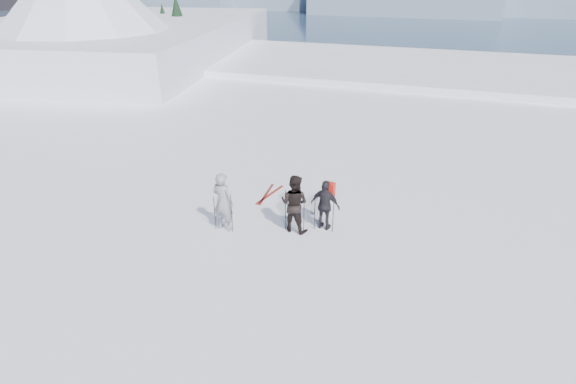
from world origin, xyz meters
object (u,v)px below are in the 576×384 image
skier_dark (294,203)px  skier_grey (223,202)px  skis_loose (268,194)px  skier_pack (325,205)px

skier_dark → skier_grey: bearing=25.2°
skier_grey → skier_dark: (2.08, 0.65, -0.03)m
skier_dark → skis_loose: (-1.65, 1.99, -0.92)m
skier_pack → skis_loose: size_ratio=0.97×
skier_grey → skier_pack: 3.14m
skier_pack → skier_dark: bearing=32.8°
skier_grey → skier_dark: size_ratio=1.03×
skier_grey → skier_pack: size_ratio=1.17×
skier_dark → skis_loose: bearing=-42.5°
skier_dark → skier_pack: bearing=-148.5°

